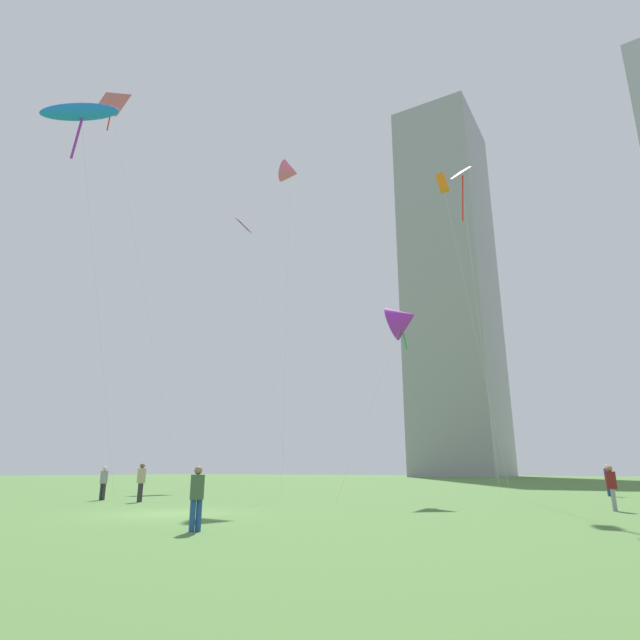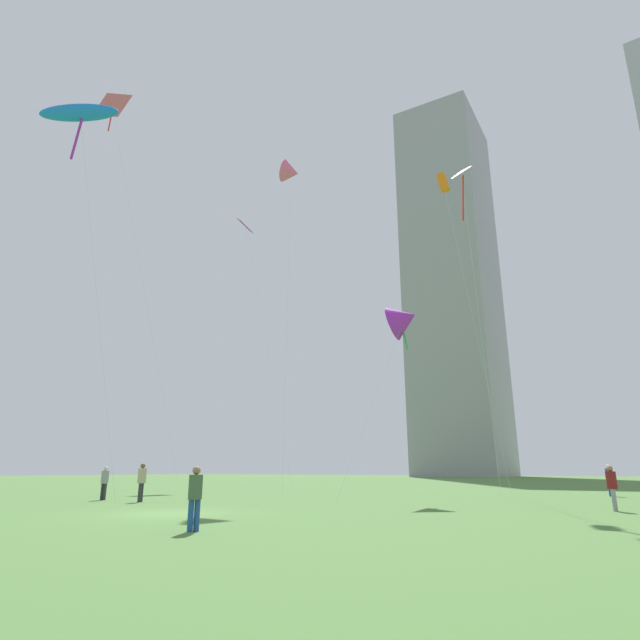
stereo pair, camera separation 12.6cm
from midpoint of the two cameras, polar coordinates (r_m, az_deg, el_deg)
ground at (r=21.30m, az=-16.21°, el=-19.55°), size 280.00×280.00×0.00m
person_standing_0 at (r=31.63m, az=-22.55°, el=-15.81°), size 0.38×0.38×1.73m
person_standing_1 at (r=29.04m, az=-18.98°, el=-16.08°), size 0.41×0.41×1.87m
person_standing_2 at (r=24.50m, az=28.98°, el=-15.38°), size 0.38×0.38×1.71m
person_standing_3 at (r=15.00m, az=-13.47°, el=-17.85°), size 0.37×0.37×1.64m
person_standing_4 at (r=37.87m, az=28.76°, el=-14.79°), size 0.42×0.42×1.88m
kite_flying_0 at (r=25.39m, az=-24.71°, el=19.79°), size 8.13×10.38×16.77m
kite_flying_1 at (r=39.26m, az=13.09°, el=14.19°), size 1.51×6.41×21.81m
kite_flying_2 at (r=34.00m, az=14.95°, el=14.64°), size 1.61×5.55×19.51m
kite_flying_4 at (r=31.82m, az=8.92°, el=0.06°), size 2.64×6.73×11.47m
kite_flying_5 at (r=45.17m, az=-3.34°, el=15.73°), size 3.00×3.92×26.36m
kite_flying_6 at (r=67.41m, az=-8.29°, el=10.03°), size 9.82×2.59×32.04m
kite_flying_7 at (r=46.02m, az=-21.81°, el=20.67°), size 3.03×12.30×29.14m
distant_highrise_0 at (r=141.87m, az=14.04°, el=3.61°), size 20.76×26.15×95.85m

